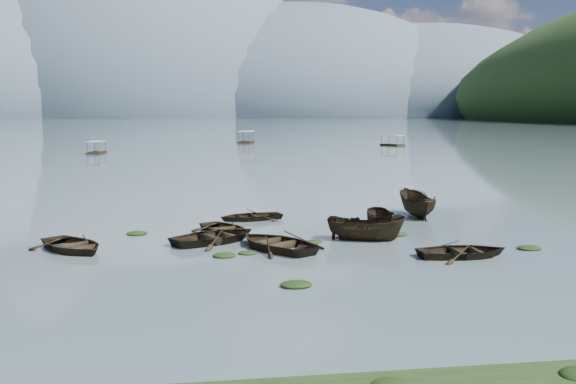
{
  "coord_description": "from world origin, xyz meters",
  "views": [
    {
      "loc": [
        -5.64,
        -26.34,
        6.85
      ],
      "look_at": [
        0.0,
        12.0,
        2.0
      ],
      "focal_mm": 40.0,
      "sensor_mm": 36.0,
      "label": 1
    }
  ],
  "objects": [
    {
      "name": "weed_clump_4",
      "position": [
        10.94,
        3.12,
        0.0
      ],
      "size": [
        1.23,
        0.98,
        0.25
      ],
      "primitive_type": "ellipsoid",
      "color": "black",
      "rests_on": "ground"
    },
    {
      "name": "rowboat_5",
      "position": [
        4.86,
        8.09,
        0.0
      ],
      "size": [
        1.96,
        4.36,
        1.64
      ],
      "primitive_type": "imported",
      "rotation": [
        0.0,
        0.0,
        -0.09
      ],
      "color": "black",
      "rests_on": "ground"
    },
    {
      "name": "haze_mtn_b",
      "position": [
        -60.0,
        900.0,
        0.0
      ],
      "size": [
        520.0,
        520.0,
        340.0
      ],
      "primitive_type": "ellipsoid",
      "color": "#475666",
      "rests_on": "ground"
    },
    {
      "name": "rowboat_1",
      "position": [
        -4.59,
        7.23,
        0.0
      ],
      "size": [
        6.06,
        5.62,
        1.02
      ],
      "primitive_type": "imported",
      "rotation": [
        0.0,
        0.0,
        2.14
      ],
      "color": "black",
      "rests_on": "ground"
    },
    {
      "name": "rowboat_2",
      "position": [
        3.38,
        6.42,
        0.0
      ],
      "size": [
        4.48,
        2.97,
        1.62
      ],
      "primitive_type": "imported",
      "rotation": [
        0.0,
        0.0,
        1.2
      ],
      "color": "black",
      "rests_on": "ground"
    },
    {
      "name": "weed_clump_7",
      "position": [
        5.54,
        7.61,
        0.0
      ],
      "size": [
        1.13,
        0.9,
        0.25
      ],
      "primitive_type": "ellipsoid",
      "color": "black",
      "rests_on": "ground"
    },
    {
      "name": "haze_mtn_d",
      "position": [
        320.0,
        900.0,
        0.0
      ],
      "size": [
        520.0,
        520.0,
        220.0
      ],
      "primitive_type": "ellipsoid",
      "color": "#475666",
      "rests_on": "ground"
    },
    {
      "name": "weed_clump_3",
      "position": [
        3.43,
        11.56,
        0.0
      ],
      "size": [
        0.97,
        0.82,
        0.21
      ],
      "primitive_type": "ellipsoid",
      "color": "black",
      "rests_on": "ground"
    },
    {
      "name": "pontoon_right",
      "position": [
        34.45,
        99.76,
        0.0
      ],
      "size": [
        4.16,
        5.91,
        2.09
      ],
      "primitive_type": null,
      "rotation": [
        0.0,
        0.0,
        0.39
      ],
      "color": "black",
      "rests_on": "ground"
    },
    {
      "name": "rowboat_8",
      "position": [
        8.8,
        13.73,
        0.0
      ],
      "size": [
        2.03,
        4.87,
        1.85
      ],
      "primitive_type": "imported",
      "rotation": [
        0.0,
        0.0,
        3.09
      ],
      "color": "black",
      "rests_on": "ground"
    },
    {
      "name": "weed_clump_2",
      "position": [
        -1.73,
        -1.99,
        0.0
      ],
      "size": [
        1.29,
        1.03,
        0.28
      ],
      "primitive_type": "ellipsoid",
      "color": "black",
      "rests_on": "ground"
    },
    {
      "name": "ground_plane",
      "position": [
        0.0,
        0.0,
        0.0
      ],
      "size": [
        2400.0,
        2400.0,
        0.0
      ],
      "primitive_type": "plane",
      "color": "slate"
    },
    {
      "name": "rowboat_6",
      "position": [
        -4.01,
        9.83,
        0.0
      ],
      "size": [
        4.48,
        4.99,
        0.85
      ],
      "primitive_type": "imported",
      "rotation": [
        0.0,
        0.0,
        0.47
      ],
      "color": "black",
      "rests_on": "ground"
    },
    {
      "name": "rowboat_4",
      "position": [
        6.97,
        2.04,
        0.0
      ],
      "size": [
        4.49,
        3.27,
        0.91
      ],
      "primitive_type": "imported",
      "rotation": [
        0.0,
        0.0,
        1.6
      ],
      "color": "black",
      "rests_on": "ground"
    },
    {
      "name": "rowboat_7",
      "position": [
        -2.12,
        14.03,
        0.0
      ],
      "size": [
        4.6,
        3.75,
        0.84
      ],
      "primitive_type": "imported",
      "rotation": [
        0.0,
        0.0,
        4.95
      ],
      "color": "black",
      "rests_on": "ground"
    },
    {
      "name": "pontoon_centre",
      "position": [
        5.83,
        115.45,
        0.0
      ],
      "size": [
        4.36,
        7.13,
        2.55
      ],
      "primitive_type": null,
      "rotation": [
        0.0,
        0.0,
        -0.26
      ],
      "color": "black",
      "rests_on": "ground"
    },
    {
      "name": "weed_clump_0",
      "position": [
        -4.29,
        3.69,
        0.0
      ],
      "size": [
        1.13,
        0.93,
        0.25
      ],
      "primitive_type": "ellipsoid",
      "color": "black",
      "rests_on": "ground"
    },
    {
      "name": "weed_clump_6",
      "position": [
        0.52,
        6.33,
        0.0
      ],
      "size": [
        0.93,
        0.77,
        0.19
      ],
      "primitive_type": "ellipsoid",
      "color": "black",
      "rests_on": "ground"
    },
    {
      "name": "rowboat_0",
      "position": [
        -11.7,
        6.13,
        0.0
      ],
      "size": [
        5.35,
        5.63,
        0.95
      ],
      "primitive_type": "imported",
      "rotation": [
        0.0,
        0.0,
        0.63
      ],
      "color": "black",
      "rests_on": "ground"
    },
    {
      "name": "pontoon_left",
      "position": [
        -21.52,
        82.62,
        0.0
      ],
      "size": [
        2.79,
        5.44,
        2.0
      ],
      "primitive_type": null,
      "rotation": [
        0.0,
        0.0,
        -0.12
      ],
      "color": "black",
      "rests_on": "ground"
    },
    {
      "name": "weed_clump_5",
      "position": [
        -8.9,
        9.99,
        0.0
      ],
      "size": [
        1.17,
        0.94,
        0.25
      ],
      "primitive_type": "ellipsoid",
      "color": "black",
      "rests_on": "ground"
    },
    {
      "name": "haze_mtn_a",
      "position": [
        -260.0,
        900.0,
        0.0
      ],
      "size": [
        520.0,
        520.0,
        280.0
      ],
      "primitive_type": "ellipsoid",
      "color": "#475666",
      "rests_on": "ground"
    },
    {
      "name": "rowboat_3",
      "position": [
        -1.6,
        5.08,
        0.0
      ],
      "size": [
        5.73,
        6.18,
        1.04
      ],
      "primitive_type": "imported",
      "rotation": [
        0.0,
        0.0,
        3.7
      ],
      "color": "black",
      "rests_on": "ground"
    },
    {
      "name": "haze_mtn_c",
      "position": [
        140.0,
        900.0,
        0.0
      ],
      "size": [
        520.0,
        520.0,
        260.0
      ],
      "primitive_type": "ellipsoid",
      "color": "#475666",
      "rests_on": "ground"
    },
    {
      "name": "weed_clump_1",
      "position": [
        -3.14,
        4.13,
        0.0
      ],
      "size": [
        0.96,
        0.77,
        0.21
      ],
      "primitive_type": "ellipsoid",
      "color": "black",
      "rests_on": "ground"
    }
  ]
}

